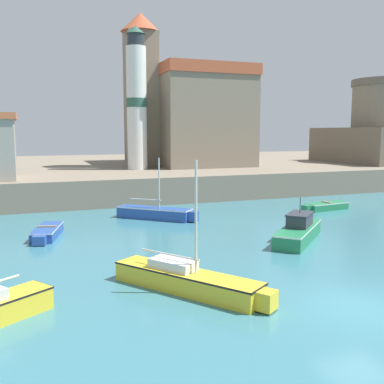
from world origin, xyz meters
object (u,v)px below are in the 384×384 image
object	(u,v)px
dinghy_green_2	(325,206)
motorboat_green_1	(299,231)
lighthouse	(137,101)
sailboat_yellow_6	(187,279)
sailboat_blue_5	(156,213)
church	(187,115)
fortress	(384,134)
dinghy_blue_0	(47,232)

from	to	relation	value
dinghy_green_2	motorboat_green_1	bearing A→B (deg)	-134.66
lighthouse	sailboat_yellow_6	bearing A→B (deg)	-100.08
sailboat_blue_5	lighthouse	bearing A→B (deg)	81.09
dinghy_green_2	church	world-z (taller)	church
dinghy_green_2	church	size ratio (longest dim) A/B	0.27
motorboat_green_1	church	bearing A→B (deg)	82.69
dinghy_green_2	fortress	distance (m)	26.70
dinghy_blue_0	church	bearing A→B (deg)	53.50
dinghy_blue_0	church	world-z (taller)	church
motorboat_green_1	dinghy_blue_0	bearing A→B (deg)	156.57
sailboat_yellow_6	sailboat_blue_5	bearing A→B (deg)	78.74
motorboat_green_1	church	world-z (taller)	church
dinghy_blue_0	fortress	bearing A→B (deg)	23.20
dinghy_green_2	sailboat_blue_5	distance (m)	13.73
sailboat_blue_5	fortress	bearing A→B (deg)	23.32
lighthouse	sailboat_blue_5	bearing A→B (deg)	-98.91
dinghy_blue_0	dinghy_green_2	world-z (taller)	dinghy_blue_0
church	sailboat_blue_5	bearing A→B (deg)	-115.63
dinghy_green_2	sailboat_blue_5	bearing A→B (deg)	175.09
dinghy_blue_0	lighthouse	xyz separation A→B (m)	(9.91, 17.96, 8.96)
dinghy_blue_0	fortress	xyz separation A→B (m)	(41.91, 17.96, 5.61)
sailboat_blue_5	lighthouse	distance (m)	17.38
fortress	motorboat_green_1	bearing A→B (deg)	-140.01
lighthouse	church	bearing A→B (deg)	36.07
sailboat_blue_5	church	xyz separation A→B (m)	(9.66, 20.14, 7.74)
motorboat_green_1	sailboat_blue_5	distance (m)	10.79
dinghy_blue_0	sailboat_yellow_6	xyz separation A→B (m)	(4.69, -11.40, 0.16)
dinghy_blue_0	dinghy_green_2	size ratio (longest dim) A/B	0.97
sailboat_yellow_6	fortress	xyz separation A→B (m)	(37.22, 29.36, 5.45)
church	lighthouse	world-z (taller)	church
motorboat_green_1	dinghy_green_2	bearing A→B (deg)	45.34
fortress	dinghy_green_2	bearing A→B (deg)	-142.27
dinghy_blue_0	church	distance (m)	30.05
motorboat_green_1	fortress	bearing A→B (deg)	39.99
motorboat_green_1	sailboat_blue_5	xyz separation A→B (m)	(-5.92, 9.02, -0.13)
dinghy_blue_0	lighthouse	bearing A→B (deg)	61.12
sailboat_blue_5	sailboat_yellow_6	distance (m)	14.85
sailboat_blue_5	fortress	xyz separation A→B (m)	(34.32, 14.80, 5.48)
fortress	lighthouse	xyz separation A→B (m)	(-32.00, -0.00, 3.35)
sailboat_blue_5	lighthouse	world-z (taller)	lighthouse
sailboat_yellow_6	fortress	world-z (taller)	fortress
motorboat_green_1	lighthouse	bearing A→B (deg)	98.61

